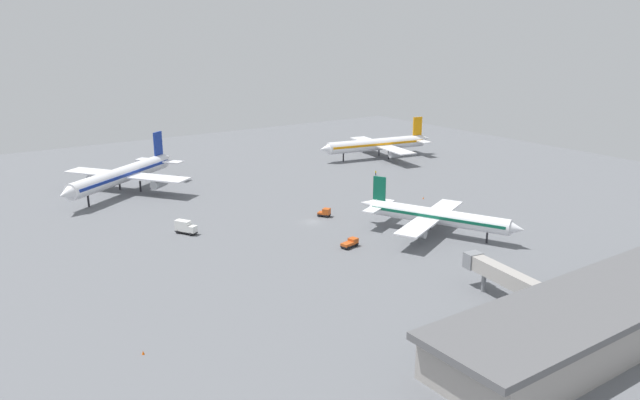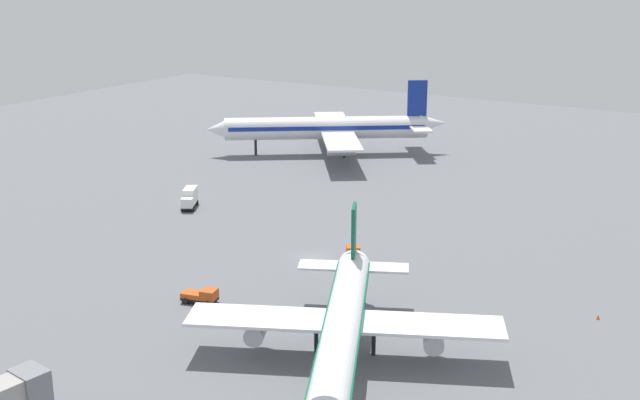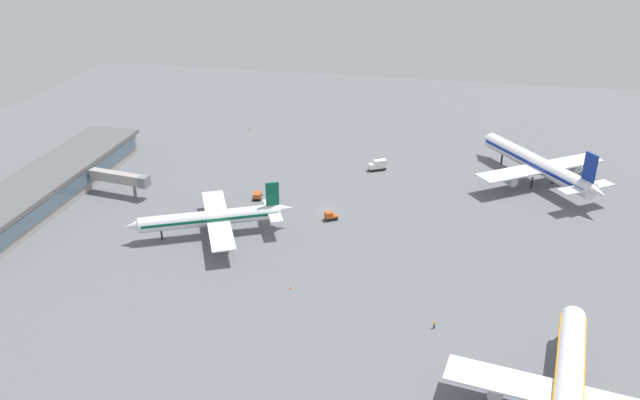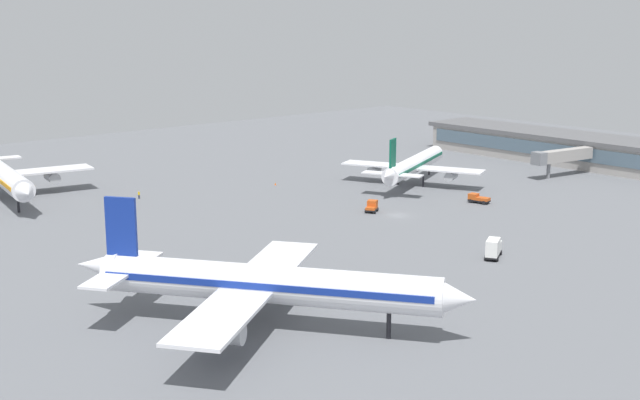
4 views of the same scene
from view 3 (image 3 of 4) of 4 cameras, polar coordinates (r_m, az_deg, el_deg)
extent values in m
plane|color=slate|center=(175.01, 0.65, -0.92)|extent=(288.00, 288.00, 0.00)
cube|color=#9E9993|center=(193.57, -23.36, 0.65)|extent=(81.69, 16.47, 6.69)
cube|color=#4C6070|center=(188.63, -21.30, 0.70)|extent=(78.42, 0.30, 3.44)
cube|color=#59595B|center=(192.13, -23.55, 1.68)|extent=(84.96, 17.13, 1.15)
cylinder|color=white|center=(116.12, 21.14, -15.07)|extent=(41.37, 11.36, 4.53)
cone|color=white|center=(133.97, 21.50, -9.20)|extent=(5.19, 5.00, 4.30)
cube|color=orange|center=(115.91, 21.17, -14.94)|extent=(39.76, 11.18, 0.82)
cube|color=white|center=(114.81, 21.06, -15.88)|extent=(13.05, 39.68, 0.41)
cylinder|color=#A5A8AD|center=(115.59, 15.36, -15.63)|extent=(5.70, 3.35, 2.49)
cylinder|color=black|center=(129.91, 21.11, -12.41)|extent=(0.54, 0.54, 3.17)
cylinder|color=white|center=(162.93, -9.65, -1.59)|extent=(18.31, 33.32, 3.85)
cone|color=white|center=(163.27, -16.17, -2.24)|extent=(4.94, 5.03, 3.66)
cone|color=white|center=(164.45, -3.19, -0.76)|extent=(4.83, 5.66, 3.08)
cube|color=#0C593F|center=(162.80, -9.66, -1.50)|extent=(17.79, 32.08, 0.69)
cube|color=white|center=(163.18, -9.03, -1.65)|extent=(32.47, 19.15, 0.35)
cylinder|color=#A5A8AD|center=(155.57, -8.69, -3.61)|extent=(3.84, 5.02, 2.12)
cylinder|color=#A5A8AD|center=(172.11, -9.27, -0.68)|extent=(3.84, 5.02, 2.12)
cube|color=white|center=(164.12, -4.19, -0.92)|extent=(13.37, 8.47, 0.28)
cube|color=#0C593F|center=(162.13, -4.24, 0.54)|extent=(1.80, 3.22, 6.16)
cylinder|color=black|center=(164.40, -13.82, -3.03)|extent=(0.46, 0.46, 2.69)
cylinder|color=black|center=(161.83, -8.49, -3.01)|extent=(0.46, 0.46, 2.69)
cylinder|color=black|center=(167.28, -8.70, -2.03)|extent=(0.46, 0.46, 2.69)
cylinder|color=white|center=(200.81, 18.58, 3.07)|extent=(38.63, 29.28, 4.83)
cone|color=white|center=(217.37, 14.60, 5.27)|extent=(6.59, 6.53, 4.59)
cone|color=white|center=(185.44, 23.26, 0.69)|extent=(7.16, 6.64, 3.86)
cube|color=navy|center=(200.68, 18.60, 3.17)|extent=(37.25, 28.35, 0.87)
cube|color=white|center=(199.50, 18.97, 2.72)|extent=(29.81, 38.11, 0.43)
cylinder|color=#A5A8AD|center=(192.80, 16.29, 1.77)|extent=(6.19, 5.46, 2.66)
cylinder|color=#A5A8AD|center=(207.82, 21.32, 2.74)|extent=(6.19, 5.46, 2.66)
cube|color=white|center=(187.77, 22.47, 1.05)|extent=(12.84, 15.89, 0.35)
cube|color=navy|center=(185.65, 22.77, 2.68)|extent=(3.74, 2.86, 7.73)
cylinder|color=black|center=(212.96, 15.77, 3.53)|extent=(0.58, 0.58, 3.38)
cylinder|color=black|center=(197.49, 18.23, 1.46)|extent=(0.58, 0.58, 3.38)
cylinder|color=black|center=(202.47, 19.89, 1.79)|extent=(0.58, 0.58, 3.38)
cube|color=black|center=(182.70, -5.55, 0.33)|extent=(4.71, 2.84, 0.30)
cube|color=#BF4C19|center=(181.21, -5.58, 0.37)|extent=(2.18, 2.26, 1.20)
cube|color=#3F596B|center=(180.38, -5.60, 0.34)|extent=(0.44, 1.57, 0.67)
cube|color=#BF4C19|center=(183.33, -5.53, 0.58)|extent=(2.96, 2.44, 0.60)
cylinder|color=black|center=(181.30, -5.28, 0.09)|extent=(0.85, 0.47, 0.80)
cylinder|color=black|center=(181.45, -5.88, 0.08)|extent=(0.85, 0.47, 0.80)
cylinder|color=black|center=(184.09, -5.22, 0.50)|extent=(0.85, 0.47, 0.80)
cylinder|color=black|center=(184.23, -5.81, 0.49)|extent=(0.85, 0.47, 0.80)
cube|color=black|center=(201.28, 5.08, 2.79)|extent=(4.39, 5.82, 0.30)
cube|color=white|center=(200.25, 4.59, 2.98)|extent=(2.54, 2.50, 1.60)
cube|color=#3F596B|center=(199.84, 4.37, 3.04)|extent=(1.43, 0.85, 0.90)
cube|color=white|center=(201.06, 5.33, 3.20)|extent=(3.51, 4.24, 2.60)
cylinder|color=black|center=(199.83, 4.66, 2.59)|extent=(0.65, 0.84, 0.80)
cylinder|color=black|center=(201.46, 4.46, 2.79)|extent=(0.65, 0.84, 0.80)
cylinder|color=black|center=(201.25, 5.70, 2.71)|extent=(0.65, 0.84, 0.80)
cylinder|color=black|center=(202.86, 5.49, 2.91)|extent=(0.65, 0.84, 0.80)
cube|color=black|center=(169.85, 0.99, -1.58)|extent=(3.32, 3.72, 0.30)
cube|color=#BF4C19|center=(169.19, 0.78, -1.33)|extent=(2.57, 2.54, 1.60)
cube|color=#3F596B|center=(168.78, 0.52, -1.27)|extent=(1.39, 0.92, 0.90)
cube|color=#BF4C19|center=(169.96, 1.28, -1.41)|extent=(2.35, 2.20, 0.50)
cylinder|color=black|center=(168.76, 0.76, -1.82)|extent=(0.68, 0.84, 0.80)
cylinder|color=black|center=(170.33, 0.53, -1.55)|extent=(0.68, 0.84, 0.80)
cylinder|color=black|center=(169.50, 1.46, -1.70)|extent=(0.68, 0.84, 0.80)
cylinder|color=black|center=(171.07, 1.23, -1.43)|extent=(0.68, 0.84, 0.80)
cylinder|color=#1E2338|center=(131.71, 10.06, -10.91)|extent=(0.34, 0.34, 0.85)
cylinder|color=yellow|center=(131.29, 10.08, -10.66)|extent=(0.41, 0.41, 0.60)
sphere|color=tan|center=(131.05, 10.10, -10.51)|extent=(0.22, 0.22, 0.22)
cylinder|color=yellow|center=(131.09, 10.09, -10.72)|extent=(0.10, 0.10, 0.54)
cylinder|color=yellow|center=(131.48, 10.08, -10.60)|extent=(0.10, 0.10, 0.54)
cube|color=#9E9993|center=(191.55, -17.59, 1.95)|extent=(4.98, 16.82, 2.80)
cylinder|color=slate|center=(189.50, -16.05, 0.81)|extent=(0.90, 0.90, 3.80)
cube|color=slate|center=(186.26, -15.29, 1.58)|extent=(3.43, 2.83, 3.08)
cone|color=#EA590C|center=(237.66, -6.29, 6.26)|extent=(0.44, 0.44, 0.60)
cone|color=#EA590C|center=(141.41, -2.62, -7.75)|extent=(0.44, 0.44, 0.60)
camera|label=1|loc=(286.92, -22.41, 17.86)|focal=34.30mm
camera|label=2|loc=(160.53, -38.80, 6.40)|focal=45.61mm
camera|label=4|loc=(282.81, 30.80, 14.13)|focal=47.37mm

